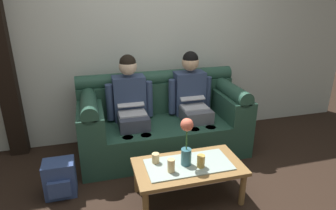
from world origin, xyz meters
TOP-DOWN VIEW (x-y plane):
  - ground_plane at (0.00, 0.00)m, footprint 14.00×14.00m
  - back_wall_patterned at (0.00, 1.70)m, footprint 6.00×0.12m
  - couch at (-0.00, 1.17)m, footprint 1.99×0.88m
  - person_left at (-0.38, 1.17)m, footprint 0.56×0.67m
  - person_right at (0.38, 1.17)m, footprint 0.56×0.67m
  - coffee_table at (0.00, 0.17)m, footprint 1.02×0.55m
  - flower_vase at (-0.03, 0.17)m, footprint 0.12×0.12m
  - cup_near_left at (-0.19, 0.10)m, footprint 0.07×0.07m
  - cup_near_right at (0.09, 0.10)m, footprint 0.07×0.07m
  - cup_far_center at (-0.29, 0.28)m, footprint 0.07×0.07m
  - backpack_left at (-1.19, 0.55)m, footprint 0.29×0.27m

SIDE VIEW (x-z plane):
  - ground_plane at x=0.00m, z-range 0.00..0.00m
  - backpack_left at x=-1.19m, z-range 0.00..0.36m
  - coffee_table at x=0.00m, z-range 0.13..0.51m
  - couch at x=0.00m, z-range -0.11..0.86m
  - cup_far_center at x=-0.29m, z-range 0.38..0.47m
  - cup_near_right at x=0.09m, z-range 0.38..0.50m
  - cup_near_left at x=-0.19m, z-range 0.38..0.50m
  - flower_vase at x=-0.03m, z-range 0.39..0.86m
  - person_left at x=-0.38m, z-range 0.05..1.27m
  - person_right at x=0.38m, z-range 0.05..1.27m
  - back_wall_patterned at x=0.00m, z-range 0.00..2.90m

